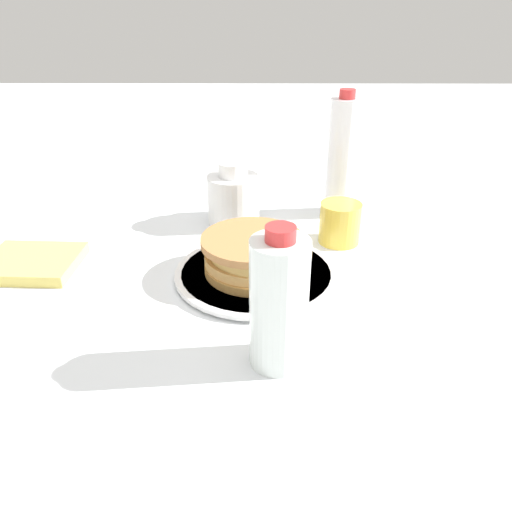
# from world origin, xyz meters

# --- Properties ---
(ground_plane) EXTENTS (4.00, 4.00, 0.00)m
(ground_plane) POSITION_xyz_m (0.00, 0.00, 0.00)
(ground_plane) COLOR white
(plate) EXTENTS (0.27, 0.27, 0.01)m
(plate) POSITION_xyz_m (0.01, 0.02, 0.01)
(plate) COLOR white
(plate) RESTS_ON ground_plane
(pancake_stack) EXTENTS (0.18, 0.17, 0.06)m
(pancake_stack) POSITION_xyz_m (0.01, 0.02, 0.04)
(pancake_stack) COLOR #AD793A
(pancake_stack) RESTS_ON plate
(juice_glass) EXTENTS (0.08, 0.08, 0.08)m
(juice_glass) POSITION_xyz_m (0.16, 0.16, 0.04)
(juice_glass) COLOR yellow
(juice_glass) RESTS_ON ground_plane
(cream_jug) EXTENTS (0.10, 0.10, 0.13)m
(cream_jug) POSITION_xyz_m (-0.04, 0.24, 0.06)
(cream_jug) COLOR white
(cream_jug) RESTS_ON ground_plane
(water_bottle_near) EXTENTS (0.06, 0.06, 0.26)m
(water_bottle_near) POSITION_xyz_m (0.18, 0.30, 0.12)
(water_bottle_near) COLOR white
(water_bottle_near) RESTS_ON ground_plane
(water_bottle_mid) EXTENTS (0.07, 0.07, 0.19)m
(water_bottle_mid) POSITION_xyz_m (0.03, -0.19, 0.09)
(water_bottle_mid) COLOR silver
(water_bottle_mid) RESTS_ON ground_plane
(napkin) EXTENTS (0.16, 0.14, 0.02)m
(napkin) POSITION_xyz_m (-0.38, 0.05, 0.01)
(napkin) COLOR #E5D166
(napkin) RESTS_ON ground_plane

